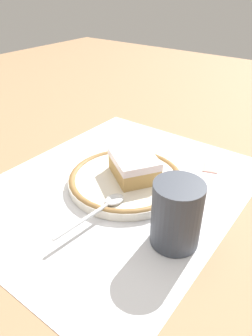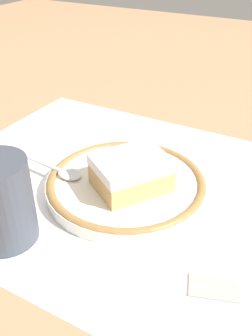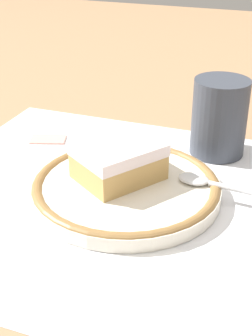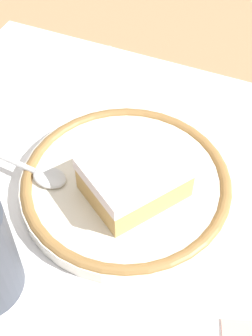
{
  "view_description": "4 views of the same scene",
  "coord_description": "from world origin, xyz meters",
  "px_view_note": "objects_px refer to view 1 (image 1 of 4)",
  "views": [
    {
      "loc": [
        -0.38,
        -0.31,
        0.35
      ],
      "look_at": [
        0.02,
        -0.01,
        0.04
      ],
      "focal_mm": 33.51,
      "sensor_mm": 36.0,
      "label": 1
    },
    {
      "loc": [
        0.22,
        -0.38,
        0.31
      ],
      "look_at": [
        0.02,
        -0.01,
        0.04
      ],
      "focal_mm": 40.08,
      "sensor_mm": 36.0,
      "label": 2
    },
    {
      "loc": [
        -0.15,
        0.45,
        0.3
      ],
      "look_at": [
        0.02,
        -0.01,
        0.04
      ],
      "focal_mm": 52.12,
      "sensor_mm": 36.0,
      "label": 3
    },
    {
      "loc": [
        0.14,
        -0.29,
        0.4
      ],
      "look_at": [
        0.02,
        -0.01,
        0.04
      ],
      "focal_mm": 51.26,
      "sensor_mm": 36.0,
      "label": 4
    }
  ],
  "objects_px": {
    "spoon": "(104,207)",
    "napkin": "(45,177)",
    "plate": "(126,179)",
    "cup": "(176,218)",
    "cake_slice": "(134,166)",
    "sugar_packet": "(211,165)"
  },
  "relations": [
    {
      "from": "spoon",
      "to": "napkin",
      "type": "xyz_separation_m",
      "value": [
        0.02,
        0.17,
        -0.02
      ]
    },
    {
      "from": "spoon",
      "to": "plate",
      "type": "bearing_deg",
      "value": 15.69
    },
    {
      "from": "plate",
      "to": "cup",
      "type": "height_order",
      "value": "cup"
    },
    {
      "from": "cake_slice",
      "to": "cup",
      "type": "height_order",
      "value": "cup"
    },
    {
      "from": "cake_slice",
      "to": "sugar_packet",
      "type": "distance_m",
      "value": 0.18
    },
    {
      "from": "plate",
      "to": "napkin",
      "type": "height_order",
      "value": "plate"
    },
    {
      "from": "plate",
      "to": "sugar_packet",
      "type": "xyz_separation_m",
      "value": [
        0.16,
        -0.1,
        -0.01
      ]
    },
    {
      "from": "cup",
      "to": "plate",
      "type": "bearing_deg",
      "value": 62.62
    },
    {
      "from": "spoon",
      "to": "cup",
      "type": "height_order",
      "value": "cup"
    },
    {
      "from": "spoon",
      "to": "cup",
      "type": "bearing_deg",
      "value": -80.26
    },
    {
      "from": "cake_slice",
      "to": "cup",
      "type": "xyz_separation_m",
      "value": [
        -0.09,
        -0.14,
        0.01
      ]
    },
    {
      "from": "plate",
      "to": "sugar_packet",
      "type": "bearing_deg",
      "value": -33.15
    },
    {
      "from": "plate",
      "to": "cake_slice",
      "type": "distance_m",
      "value": 0.03
    },
    {
      "from": "cup",
      "to": "sugar_packet",
      "type": "height_order",
      "value": "cup"
    },
    {
      "from": "spoon",
      "to": "sugar_packet",
      "type": "distance_m",
      "value": 0.27
    },
    {
      "from": "spoon",
      "to": "napkin",
      "type": "height_order",
      "value": "spoon"
    },
    {
      "from": "cake_slice",
      "to": "cup",
      "type": "distance_m",
      "value": 0.17
    },
    {
      "from": "spoon",
      "to": "cake_slice",
      "type": "bearing_deg",
      "value": 9.32
    },
    {
      "from": "napkin",
      "to": "sugar_packet",
      "type": "distance_m",
      "value": 0.34
    },
    {
      "from": "cup",
      "to": "napkin",
      "type": "distance_m",
      "value": 0.29
    },
    {
      "from": "spoon",
      "to": "cup",
      "type": "distance_m",
      "value": 0.13
    },
    {
      "from": "spoon",
      "to": "cup",
      "type": "xyz_separation_m",
      "value": [
        0.02,
        -0.12,
        0.02
      ]
    }
  ]
}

